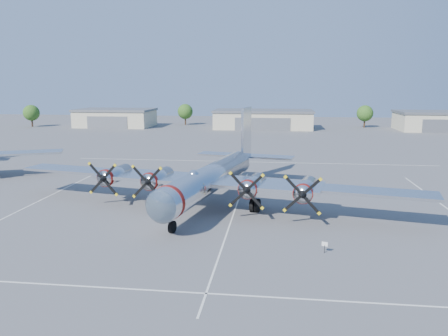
# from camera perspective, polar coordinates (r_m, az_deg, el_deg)

# --- Properties ---
(ground) EXTENTS (260.00, 260.00, 0.00)m
(ground) POSITION_cam_1_polar(r_m,az_deg,el_deg) (48.70, 1.85, -4.33)
(ground) COLOR #4E4E50
(ground) RESTS_ON ground
(parking_lines) EXTENTS (60.00, 50.08, 0.01)m
(parking_lines) POSITION_cam_1_polar(r_m,az_deg,el_deg) (47.02, 1.65, -4.88)
(parking_lines) COLOR silver
(parking_lines) RESTS_ON ground
(hangar_west) EXTENTS (22.60, 14.60, 5.40)m
(hangar_west) POSITION_cam_1_polar(r_m,az_deg,el_deg) (138.20, -13.96, 6.40)
(hangar_west) COLOR beige
(hangar_west) RESTS_ON ground
(hangar_center) EXTENTS (28.60, 14.60, 5.40)m
(hangar_center) POSITION_cam_1_polar(r_m,az_deg,el_deg) (129.23, 5.15, 6.38)
(hangar_center) COLOR beige
(hangar_center) RESTS_ON ground
(hangar_east) EXTENTS (20.60, 14.60, 5.40)m
(hangar_east) POSITION_cam_1_polar(r_m,az_deg,el_deg) (136.40, 25.84, 5.58)
(hangar_east) COLOR beige
(hangar_east) RESTS_ON ground
(tree_far_west) EXTENTS (4.80, 4.80, 6.64)m
(tree_far_west) POSITION_cam_1_polar(r_m,az_deg,el_deg) (145.43, -23.86, 6.60)
(tree_far_west) COLOR #382619
(tree_far_west) RESTS_ON ground
(tree_west) EXTENTS (4.80, 4.80, 6.64)m
(tree_west) POSITION_cam_1_polar(r_m,az_deg,el_deg) (140.14, -5.08, 7.35)
(tree_west) COLOR #382619
(tree_west) RESTS_ON ground
(tree_east) EXTENTS (4.80, 4.80, 6.64)m
(tree_east) POSITION_cam_1_polar(r_m,az_deg,el_deg) (137.53, 17.93, 6.80)
(tree_east) COLOR #382619
(tree_east) RESTS_ON ground
(main_bomber_b29) EXTENTS (49.52, 38.70, 9.79)m
(main_bomber_b29) POSITION_cam_1_polar(r_m,az_deg,el_deg) (47.94, -1.40, -4.58)
(main_bomber_b29) COLOR silver
(main_bomber_b29) RESTS_ON ground
(info_placard) EXTENTS (0.45, 0.18, 0.89)m
(info_placard) POSITION_cam_1_polar(r_m,az_deg,el_deg) (34.88, 13.02, -9.80)
(info_placard) COLOR black
(info_placard) RESTS_ON ground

